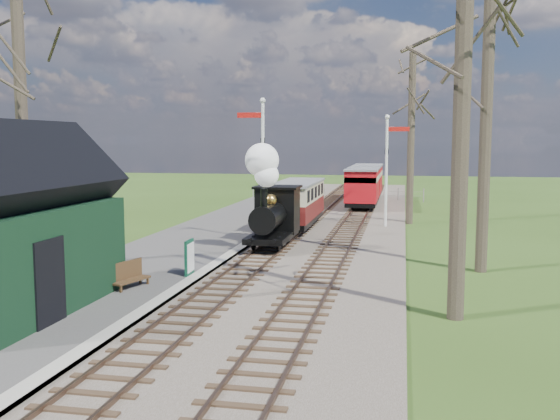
{
  "coord_description": "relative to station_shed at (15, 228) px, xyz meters",
  "views": [
    {
      "loc": [
        5.16,
        -9.77,
        4.45
      ],
      "look_at": [
        0.21,
        15.14,
        1.6
      ],
      "focal_mm": 40.0,
      "sensor_mm": 36.0,
      "label": 1
    }
  ],
  "objects": [
    {
      "name": "fence_line",
      "position": [
        4.6,
        32.0,
        -1.72
      ],
      "size": [
        12.6,
        0.08,
        1.0
      ],
      "color": "slate",
      "rests_on": "ground"
    },
    {
      "name": "locomotive",
      "position": [
        4.29,
        10.52,
        -0.34
      ],
      "size": [
        1.66,
        3.87,
        4.15
      ],
      "color": "black",
      "rests_on": "ground"
    },
    {
      "name": "bare_trees",
      "position": [
        5.63,
        6.1,
        2.94
      ],
      "size": [
        15.51,
        22.39,
        12.0
      ],
      "color": "#382D23",
      "rests_on": "ground"
    },
    {
      "name": "track_far",
      "position": [
        6.9,
        18.0,
        -2.17
      ],
      "size": [
        1.6,
        60.0,
        0.15
      ],
      "color": "brown",
      "rests_on": "ground"
    },
    {
      "name": "red_carriage_b",
      "position": [
        6.9,
        31.75,
        -0.79
      ],
      "size": [
        2.04,
        5.04,
        2.14
      ],
      "color": "black",
      "rests_on": "ground"
    },
    {
      "name": "track_near",
      "position": [
        4.3,
        18.0,
        -2.17
      ],
      "size": [
        1.6,
        60.0,
        0.15
      ],
      "color": "brown",
      "rests_on": "ground"
    },
    {
      "name": "station_shed",
      "position": [
        0.0,
        0.0,
        0.0
      ],
      "size": [
        3.25,
        6.3,
        4.78
      ],
      "color": "black",
      "rests_on": "platform"
    },
    {
      "name": "bench",
      "position": [
        1.68,
        2.77,
        -1.71
      ],
      "size": [
        0.76,
        1.39,
        0.76
      ],
      "color": "#432C18",
      "rests_on": "platform"
    },
    {
      "name": "ground",
      "position": [
        4.3,
        -4.0,
        -2.27
      ],
      "size": [
        140.0,
        140.0,
        0.0
      ],
      "primitive_type": "plane",
      "color": "#304B17",
      "rests_on": "ground"
    },
    {
      "name": "semaphore_near",
      "position": [
        3.53,
        12.0,
        1.35
      ],
      "size": [
        1.22,
        0.24,
        6.22
      ],
      "color": "silver",
      "rests_on": "ground"
    },
    {
      "name": "person",
      "position": [
        1.18,
        -1.32,
        -1.42
      ],
      "size": [
        0.34,
        0.49,
        1.3
      ],
      "primitive_type": "imported",
      "rotation": [
        0.0,
        0.0,
        1.51
      ],
      "color": "#19202D",
      "rests_on": "platform"
    },
    {
      "name": "distant_hills",
      "position": [
        5.7,
        60.38,
        -18.47
      ],
      "size": [
        114.4,
        48.0,
        22.02
      ],
      "color": "#385B23",
      "rests_on": "ground"
    },
    {
      "name": "semaphore_far",
      "position": [
        8.67,
        18.0,
        1.08
      ],
      "size": [
        1.22,
        0.24,
        5.72
      ],
      "color": "silver",
      "rests_on": "ground"
    },
    {
      "name": "red_carriage_a",
      "position": [
        6.9,
        26.25,
        -0.79
      ],
      "size": [
        2.04,
        5.04,
        2.14
      ],
      "color": "black",
      "rests_on": "ground"
    },
    {
      "name": "coping_strip",
      "position": [
        3.1,
        10.0,
        -2.16
      ],
      "size": [
        0.4,
        44.0,
        0.21
      ],
      "primitive_type": "cube",
      "color": "#B2AD9E",
      "rests_on": "ground"
    },
    {
      "name": "platform",
      "position": [
        0.8,
        10.0,
        -2.17
      ],
      "size": [
        5.0,
        44.0,
        0.2
      ],
      "primitive_type": "cube",
      "color": "#474442",
      "rests_on": "ground"
    },
    {
      "name": "ballast_bed",
      "position": [
        5.6,
        18.0,
        -2.22
      ],
      "size": [
        8.0,
        60.0,
        0.1
      ],
      "primitive_type": "cube",
      "color": "brown",
      "rests_on": "ground"
    },
    {
      "name": "sign_board",
      "position": [
        2.85,
        4.76,
        -1.51
      ],
      "size": [
        0.12,
        0.76,
        1.11
      ],
      "color": "#0D412A",
      "rests_on": "platform"
    },
    {
      "name": "coach",
      "position": [
        4.3,
        16.58,
        -0.85
      ],
      "size": [
        1.93,
        6.63,
        2.04
      ],
      "color": "black",
      "rests_on": "ground"
    }
  ]
}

